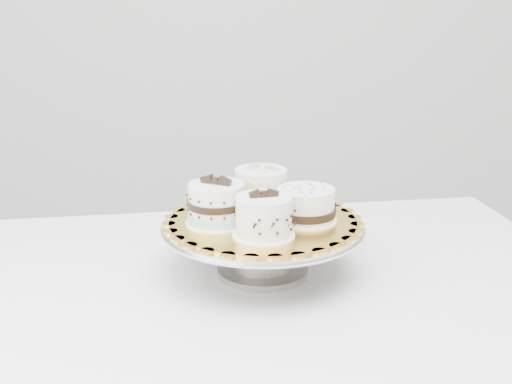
{
  "coord_description": "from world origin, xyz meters",
  "views": [
    {
      "loc": [
        -0.22,
        -0.95,
        1.24
      ],
      "look_at": [
        -0.11,
        0.12,
        0.91
      ],
      "focal_mm": 45.0,
      "sensor_mm": 36.0,
      "label": 1
    }
  ],
  "objects": [
    {
      "name": "table",
      "position": [
        -0.09,
        0.1,
        0.67
      ],
      "size": [
        1.23,
        0.85,
        0.75
      ],
      "rotation": [
        0.0,
        0.0,
        0.05
      ],
      "color": "white",
      "rests_on": "floor"
    },
    {
      "name": "cake_dots",
      "position": [
        -0.09,
        0.2,
        0.89
      ],
      "size": [
        0.12,
        0.12,
        0.07
      ],
      "rotation": [
        0.0,
        0.0,
        0.27
      ],
      "color": "white",
      "rests_on": "cake_board"
    },
    {
      "name": "cake_swirl",
      "position": [
        -0.11,
        0.05,
        0.89
      ],
      "size": [
        0.11,
        0.11,
        0.08
      ],
      "rotation": [
        0.0,
        0.0,
        0.13
      ],
      "color": "white",
      "rests_on": "cake_board"
    },
    {
      "name": "cake_board",
      "position": [
        -0.1,
        0.12,
        0.85
      ],
      "size": [
        0.36,
        0.36,
        0.0
      ],
      "primitive_type": "cylinder",
      "rotation": [
        0.0,
        0.0,
        0.07
      ],
      "color": "gold",
      "rests_on": "cake_stand"
    },
    {
      "name": "cake_ribbon",
      "position": [
        -0.02,
        0.12,
        0.88
      ],
      "size": [
        0.12,
        0.12,
        0.06
      ],
      "rotation": [
        0.0,
        0.0,
        -0.22
      ],
      "color": "white",
      "rests_on": "cake_board"
    },
    {
      "name": "cake_stand",
      "position": [
        -0.1,
        0.12,
        0.82
      ],
      "size": [
        0.37,
        0.37,
        0.1
      ],
      "color": "gray",
      "rests_on": "table"
    },
    {
      "name": "cake_banded",
      "position": [
        -0.18,
        0.12,
        0.89
      ],
      "size": [
        0.13,
        0.13,
        0.09
      ],
      "rotation": [
        0.0,
        0.0,
        -0.53
      ],
      "color": "white",
      "rests_on": "cake_board"
    }
  ]
}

